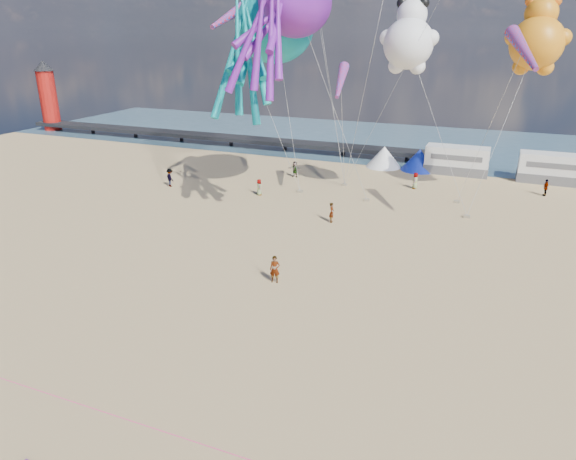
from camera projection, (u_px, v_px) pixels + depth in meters
The scene contains 28 objects.
ground at pixel (240, 365), 24.07m from camera, with size 120.00×120.00×0.00m, color tan.
water at pixel (421, 144), 71.53m from camera, with size 120.00×120.00×0.00m, color #395A6D.
pier at pixel (206, 136), 71.56m from camera, with size 60.00×3.00×0.50m, color black.
lighthouse at pixel (49, 101), 80.18m from camera, with size 2.60×2.60×9.00m, color #A5140F.
motorhome_0 at pixel (457, 160), 55.93m from camera, with size 6.60×2.50×3.00m, color silver.
motorhome_1 at pixel (553, 168), 52.58m from camera, with size 6.60×2.50×3.00m, color silver.
tent_white at pixel (384, 157), 58.86m from camera, with size 4.00×4.00×2.40m, color white.
tent_blue at pixel (419, 160), 57.45m from camera, with size 4.00×4.00×2.40m, color #1933CC.
rope_line at pixel (180, 437), 19.74m from camera, with size 0.03×0.03×34.00m, color #F2338C.
standing_person at pixel (275, 269), 31.69m from camera, with size 0.64×0.42×1.75m, color tan.
beachgoer_0 at pixel (415, 181), 50.80m from camera, with size 0.59×0.39×1.62m, color #7F6659.
beachgoer_2 at pixel (170, 178), 51.49m from camera, with size 0.88×0.69×1.82m, color #7F6659.
beachgoer_3 at pixel (546, 188), 48.58m from camera, with size 1.04×0.60×1.60m, color #7F6659.
beachgoer_4 at pixel (295, 169), 54.91m from camera, with size 1.00×0.41×1.70m, color #7F6659.
beachgoer_5 at pixel (332, 212), 41.80m from camera, with size 1.55×0.49×1.67m, color #7F6659.
beachgoer_6 at pixel (259, 187), 48.82m from camera, with size 0.56×0.37×1.54m, color #7F6659.
sandbag_a at pixel (300, 191), 49.85m from camera, with size 0.50×0.35×0.22m, color gray.
sandbag_b at pixel (367, 200), 47.33m from camera, with size 0.50×0.35×0.22m, color gray.
sandbag_c at pixel (467, 216), 43.05m from camera, with size 0.50×0.35×0.22m, color gray.
sandbag_d at pixel (457, 202), 46.82m from camera, with size 0.50×0.35×0.22m, color gray.
sandbag_e at pixel (345, 185), 51.97m from camera, with size 0.50×0.35×0.22m, color gray.
kite_octopus_teal at pixel (276, 26), 44.82m from camera, with size 4.86×11.34×12.96m, color #0C9B9F, non-canonical shape.
kite_octopus_purple at pixel (296, 2), 40.80m from camera, with size 4.53×10.58×12.09m, color #711A9B, non-canonical shape.
kite_panda at pixel (408, 44), 42.22m from camera, with size 4.99×4.70×7.04m, color white, non-canonical shape.
kite_teddy_orange at pixel (537, 43), 41.53m from camera, with size 5.15×4.85×7.27m, color orange, non-canonical shape.
windsock_left at pixel (232, 14), 44.26m from camera, with size 1.10×6.17×6.17m, color red, non-canonical shape.
windsock_mid at pixel (523, 50), 33.59m from camera, with size 1.00×5.14×5.14m, color red, non-canonical shape.
windsock_right at pixel (341, 81), 43.65m from camera, with size 0.90×4.69×4.69m, color red, non-canonical shape.
Camera 1 is at (9.72, -17.80, 14.60)m, focal length 32.00 mm.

